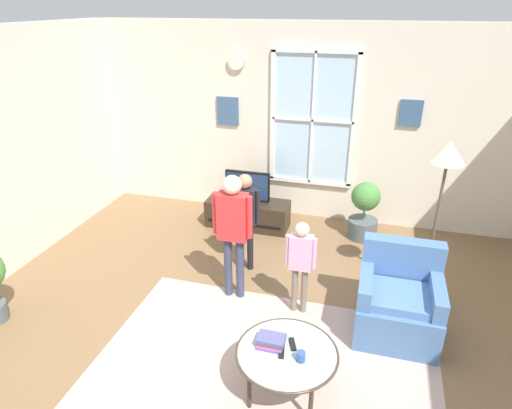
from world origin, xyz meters
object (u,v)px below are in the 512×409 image
at_px(person_black_shirt, 245,211).
at_px(potted_plant_by_window, 364,210).
at_px(floor_lamp, 446,170).
at_px(book_stack, 271,341).
at_px(armchair, 398,303).
at_px(coffee_table, 287,354).
at_px(cup, 301,356).
at_px(television, 248,186).
at_px(person_red_shirt, 233,224).
at_px(remote_near_books, 282,352).
at_px(person_pink_shirt, 301,258).
at_px(remote_near_cup, 293,344).
at_px(tv_stand, 248,214).

distance_m(person_black_shirt, potted_plant_by_window, 1.79).
bearing_deg(person_black_shirt, floor_lamp, -1.23).
xyz_separation_m(book_stack, floor_lamp, (1.31, 1.59, 1.04)).
xyz_separation_m(armchair, coffee_table, (-0.87, -1.01, 0.06)).
relative_size(cup, person_black_shirt, 0.07).
xyz_separation_m(television, person_red_shirt, (0.33, -1.61, 0.26)).
relative_size(television, armchair, 0.72).
xyz_separation_m(remote_near_books, person_red_shirt, (-0.78, 1.15, 0.46)).
bearing_deg(coffee_table, floor_lamp, 54.53).
bearing_deg(coffee_table, person_pink_shirt, 94.87).
bearing_deg(book_stack, person_pink_shirt, 87.02).
bearing_deg(armchair, potted_plant_by_window, 102.97).
bearing_deg(remote_near_books, cup, -15.00).
relative_size(cup, remote_near_books, 0.59).
bearing_deg(remote_near_cup, book_stack, -167.82).
xyz_separation_m(book_stack, person_red_shirt, (-0.67, 1.08, 0.43)).
xyz_separation_m(tv_stand, television, (0.00, -0.00, 0.43)).
distance_m(remote_near_books, person_pink_shirt, 1.09).
xyz_separation_m(potted_plant_by_window, floor_lamp, (0.71, -1.21, 1.08)).
bearing_deg(floor_lamp, potted_plant_by_window, 120.62).
bearing_deg(cup, potted_plant_by_window, 83.49).
relative_size(coffee_table, person_red_shirt, 0.59).
bearing_deg(cup, person_black_shirt, 119.26).
distance_m(tv_stand, television, 0.43).
bearing_deg(person_black_shirt, remote_near_cup, -60.99).
bearing_deg(television, person_black_shirt, -74.73).
bearing_deg(person_red_shirt, floor_lamp, 14.41).
bearing_deg(person_red_shirt, potted_plant_by_window, 53.54).
xyz_separation_m(television, cup, (1.27, -2.80, -0.17)).
bearing_deg(remote_near_cup, cup, -58.10).
relative_size(tv_stand, potted_plant_by_window, 1.46).
distance_m(remote_near_cup, floor_lamp, 2.20).
xyz_separation_m(tv_stand, person_pink_shirt, (1.05, -1.69, 0.45)).
bearing_deg(person_pink_shirt, tv_stand, 121.90).
distance_m(person_red_shirt, person_pink_shirt, 0.77).
height_order(coffee_table, floor_lamp, floor_lamp).
relative_size(armchair, cup, 10.49).
bearing_deg(person_red_shirt, remote_near_books, -55.85).
bearing_deg(person_pink_shirt, person_black_shirt, 140.44).
height_order(tv_stand, cup, cup).
bearing_deg(cup, floor_lamp, 58.38).
height_order(remote_near_books, potted_plant_by_window, potted_plant_by_window).
height_order(person_red_shirt, floor_lamp, floor_lamp).
xyz_separation_m(coffee_table, book_stack, (-0.14, 0.05, 0.06)).
relative_size(remote_near_cup, potted_plant_by_window, 0.18).
bearing_deg(potted_plant_by_window, cup, -96.51).
relative_size(television, remote_near_cup, 4.49).
height_order(armchair, person_pink_shirt, person_pink_shirt).
height_order(remote_near_books, person_black_shirt, person_black_shirt).
xyz_separation_m(book_stack, cup, (0.26, -0.11, 0.00)).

